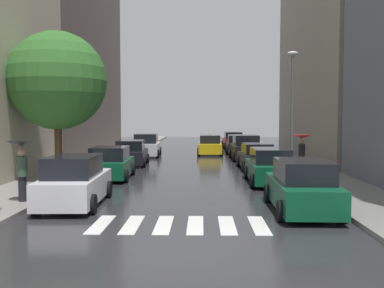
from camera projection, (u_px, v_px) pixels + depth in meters
name	position (u px, v px, depth m)	size (l,w,h in m)	color
ground_plane	(194.00, 158.00, 33.56)	(28.00, 72.00, 0.04)	#28282B
sidewalk_left	(110.00, 156.00, 33.71)	(3.00, 72.00, 0.15)	gray
sidewalk_right	(278.00, 157.00, 33.41)	(3.00, 72.00, 0.15)	gray
crosswalk_stripes	(180.00, 225.00, 12.32)	(4.95, 2.20, 0.01)	silver
building_left_mid	(64.00, 39.00, 36.46)	(6.00, 18.91, 19.34)	#564C47
building_right_mid	(342.00, 32.00, 31.98)	(6.00, 17.85, 18.80)	#9E9384
parked_car_left_nearest	(75.00, 182.00, 15.03)	(2.14, 4.45, 1.75)	silver
parked_car_left_second	(110.00, 164.00, 21.64)	(2.21, 4.20, 1.62)	#0C4C2D
parked_car_left_third	(131.00, 154.00, 27.91)	(2.24, 4.17, 1.62)	black
parked_car_left_fourth	(147.00, 146.00, 34.39)	(2.30, 4.44, 1.80)	silver
parked_car_right_nearest	(302.00, 187.00, 14.05)	(2.06, 4.55, 1.69)	#0C4C2D
parked_car_right_second	(270.00, 167.00, 20.12)	(2.08, 4.49, 1.64)	#0C4C2D
parked_car_right_third	(256.00, 157.00, 25.59)	(2.09, 4.31, 1.56)	black
parked_car_right_fourth	(245.00, 148.00, 31.56)	(2.18, 4.67, 1.82)	black
parked_car_right_fifth	(238.00, 145.00, 37.54)	(2.26, 4.83, 1.58)	black
parked_car_right_sixth	(233.00, 141.00, 43.80)	(2.16, 4.47, 1.64)	maroon
taxi_midroad	(210.00, 145.00, 36.17)	(2.09, 4.64, 1.81)	yellow
pedestrian_foreground	(22.00, 158.00, 14.97)	(0.96, 0.96, 2.10)	black
pedestrian_near_tree	(302.00, 144.00, 24.07)	(1.05, 1.05, 1.96)	#38513D
street_tree_left	(57.00, 81.00, 20.32)	(4.60, 4.60, 6.94)	#513823
lamp_post_right	(292.00, 102.00, 23.65)	(0.60, 0.28, 6.51)	#595B60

